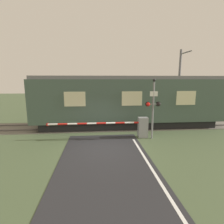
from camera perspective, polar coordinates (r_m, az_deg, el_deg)
The scene contains 6 objects.
ground_plane at distance 9.97m, azimuth -2.68°, elevation -11.23°, with size 80.00×80.00×0.00m, color #475638.
track_bed at distance 14.05m, azimuth -3.45°, elevation -4.63°, with size 36.00×3.20×0.13m.
train at distance 13.89m, azimuth 5.19°, elevation 3.59°, with size 14.32×3.19×3.96m.
crossing_barrier at distance 11.36m, azimuth 7.50°, elevation -4.75°, with size 6.36×0.44×1.31m.
signal_post at distance 11.06m, azimuth 13.29°, elevation 2.09°, with size 0.97×0.26×3.75m.
catenary_pole at distance 17.75m, azimuth 21.06°, elevation 8.72°, with size 0.20×1.90×6.40m.
Camera 1 is at (-0.37, -9.26, 3.70)m, focal length 28.00 mm.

